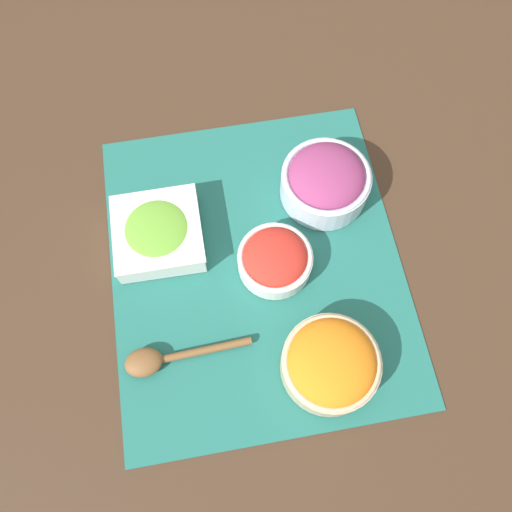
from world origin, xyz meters
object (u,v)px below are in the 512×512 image
object	(u,v)px
lettuce_bowl	(158,233)
tomato_bowl	(275,259)
carrot_bowl	(331,363)
onion_bowl	(326,180)
wooden_spoon	(160,359)

from	to	relation	value
lettuce_bowl	tomato_bowl	size ratio (longest dim) A/B	1.18
carrot_bowl	onion_bowl	distance (m)	0.30
carrot_bowl	wooden_spoon	distance (m)	0.25
carrot_bowl	onion_bowl	bearing A→B (deg)	168.58
onion_bowl	carrot_bowl	bearing A→B (deg)	-11.42
carrot_bowl	onion_bowl	size ratio (longest dim) A/B	0.97
onion_bowl	wooden_spoon	distance (m)	0.39
carrot_bowl	wooden_spoon	size ratio (longest dim) A/B	0.74
onion_bowl	wooden_spoon	xyz separation A→B (m)	(0.24, -0.31, -0.03)
carrot_bowl	tomato_bowl	bearing A→B (deg)	-164.78
carrot_bowl	lettuce_bowl	size ratio (longest dim) A/B	1.02
carrot_bowl	tomato_bowl	distance (m)	0.18
onion_bowl	lettuce_bowl	size ratio (longest dim) A/B	1.05
carrot_bowl	lettuce_bowl	world-z (taller)	carrot_bowl
onion_bowl	wooden_spoon	bearing A→B (deg)	-51.77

